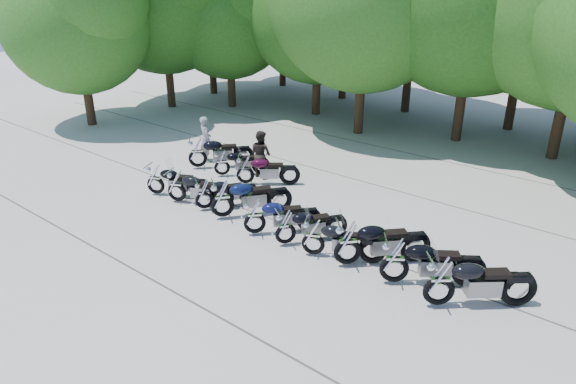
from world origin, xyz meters
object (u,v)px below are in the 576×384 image
Objects in this scene: motorcycle_3 at (222,198)px; motorcycle_11 at (222,162)px; motorcycle_7 at (348,242)px; motorcycle_8 at (395,259)px; rider_1 at (261,154)px; motorcycle_0 at (155,178)px; motorcycle_4 at (255,215)px; motorcycle_10 at (197,152)px; motorcycle_6 at (313,236)px; rider_0 at (206,139)px; motorcycle_1 at (176,185)px; motorcycle_12 at (245,168)px; motorcycle_5 at (286,226)px; motorcycle_9 at (440,280)px; motorcycle_2 at (204,193)px.

motorcycle_3 is 3.65m from motorcycle_11.
motorcycle_7 is 1.02× the size of motorcycle_8.
motorcycle_7 is 1.43× the size of rider_1.
motorcycle_8 is (9.01, 0.22, 0.08)m from motorcycle_0.
motorcycle_7 reaches higher than motorcycle_4.
motorcycle_4 is 4.72m from rider_1.
motorcycle_4 is at bearing -163.98° from motorcycle_10.
rider_0 is (-7.91, 3.42, 0.31)m from motorcycle_6.
motorcycle_1 is at bearing 44.09° from motorcycle_7.
motorcycle_4 is at bearing -172.06° from motorcycle_11.
motorcycle_6 is 8.62m from rider_0.
motorcycle_3 is 1.13× the size of motorcycle_12.
motorcycle_12 reaches higher than motorcycle_5.
motorcycle_8 is 1.12× the size of motorcycle_12.
motorcycle_0 is 1.24× the size of rider_1.
motorcycle_5 is 0.83× the size of motorcycle_9.
motorcycle_6 is at bearing -134.98° from motorcycle_4.
rider_1 is (1.62, 3.61, 0.27)m from motorcycle_0.
motorcycle_10 is 1.34× the size of rider_0.
motorcycle_4 is 0.90× the size of motorcycle_8.
rider_1 is at bearing 28.81° from motorcycle_6.
motorcycle_7 is 6.94m from rider_1.
motorcycle_0 is 1.05× the size of motorcycle_5.
motorcycle_5 is 1.97m from motorcycle_7.
motorcycle_9 reaches higher than motorcycle_5.
motorcycle_10 is at bearing 3.53° from motorcycle_3.
motorcycle_8 is 0.98× the size of motorcycle_9.
rider_0 reaches higher than motorcycle_5.
motorcycle_11 is at bearing 48.41° from motorcycle_12.
motorcycle_4 is 3.06m from motorcycle_7.
motorcycle_3 is at bearing 43.39° from motorcycle_7.
motorcycle_1 is at bearing 147.08° from rider_0.
rider_1 is at bearing 13.33° from motorcycle_7.
motorcycle_6 is 0.98× the size of motorcycle_12.
motorcycle_12 is (-7.27, 2.40, -0.08)m from motorcycle_8.
motorcycle_0 is 0.88× the size of motorcycle_8.
motorcycle_9 is 1.37× the size of rider_0.
rider_0 is (-1.24, 3.49, 0.31)m from motorcycle_0.
motorcycle_2 is 0.81× the size of motorcycle_9.
motorcycle_0 reaches higher than motorcycle_6.
motorcycle_12 is (-2.88, 2.65, -0.01)m from motorcycle_4.
motorcycle_9 is (3.59, -0.06, 0.10)m from motorcycle_6.
motorcycle_5 is 7.06m from motorcycle_10.
motorcycle_9 reaches higher than motorcycle_6.
motorcycle_6 is 1.02m from motorcycle_7.
motorcycle_10 is 1.12× the size of motorcycle_12.
motorcycle_10 is at bearing 40.42° from motorcycle_8.
motorcycle_6 is 1.18× the size of rider_0.
motorcycle_8 is 1.40× the size of rider_1.
motorcycle_10 is at bearing 44.80° from motorcycle_6.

